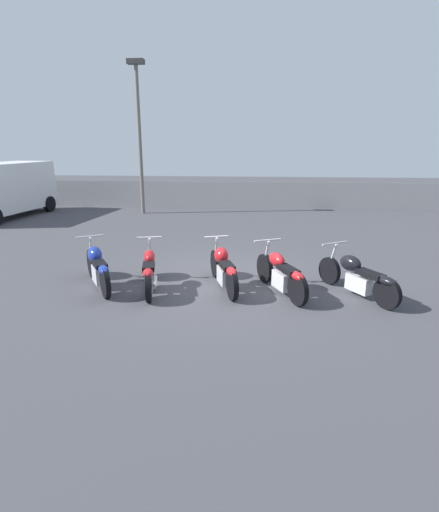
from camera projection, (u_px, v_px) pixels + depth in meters
ground_plane at (220, 281)px, 9.09m from camera, size 60.00×60.00×0.00m
fence_back at (240, 195)px, 19.27m from camera, size 40.00×0.04×1.26m
light_pole_right at (139, 124)px, 16.95m from camera, size 0.70×0.35×6.36m
motorcycle_slot_0 at (98, 267)px, 8.62m from camera, size 1.24×1.86×1.02m
motorcycle_slot_1 at (150, 271)px, 8.48m from camera, size 0.71×2.08×1.01m
motorcycle_slot_2 at (224, 269)px, 8.57m from camera, size 0.87×2.05×1.01m
motorcycle_slot_3 at (281, 274)px, 8.26m from camera, size 1.05×1.94×1.01m
motorcycle_slot_4 at (358, 276)px, 8.12m from camera, size 1.29×1.90×0.97m
parked_van at (3, 188)px, 16.65m from camera, size 2.37×4.84×2.25m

